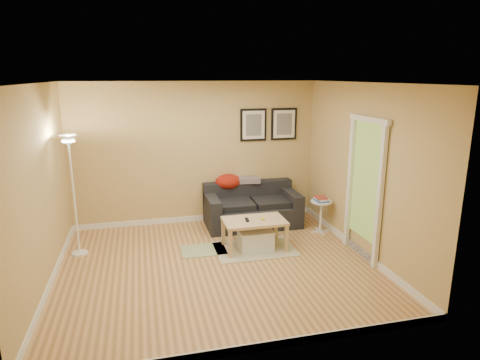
{
  "coord_description": "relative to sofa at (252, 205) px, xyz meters",
  "views": [
    {
      "loc": [
        -0.99,
        -5.46,
        2.7
      ],
      "look_at": [
        0.55,
        0.85,
        1.05
      ],
      "focal_mm": 30.98,
      "sensor_mm": 36.0,
      "label": 1
    }
  ],
  "objects": [
    {
      "name": "book_stack",
      "position": [
        1.06,
        -0.64,
        0.24
      ],
      "size": [
        0.2,
        0.26,
        0.08
      ],
      "primitive_type": null,
      "rotation": [
        0.0,
        0.0,
        0.01
      ],
      "color": "#385CA9",
      "rests_on": "side_table"
    },
    {
      "name": "wall_front",
      "position": [
        -0.95,
        -3.53,
        0.92
      ],
      "size": [
        4.5,
        0.0,
        4.5
      ],
      "primitive_type": "plane",
      "rotation": [
        -1.57,
        0.0,
        0.0
      ],
      "color": "tan",
      "rests_on": "ground"
    },
    {
      "name": "plaid_throw",
      "position": [
        0.02,
        0.33,
        0.41
      ],
      "size": [
        0.45,
        0.32,
        0.1
      ],
      "primitive_type": null,
      "rotation": [
        0.0,
        0.0,
        -0.14
      ],
      "color": "#A67C61",
      "rests_on": "sofa"
    },
    {
      "name": "storage_bin",
      "position": [
        -0.25,
        -1.1,
        -0.21
      ],
      "size": [
        0.54,
        0.39,
        0.33
      ],
      "primitive_type": null,
      "color": "white",
      "rests_on": "ground"
    },
    {
      "name": "baseboard_right",
      "position": [
        1.29,
        -1.53,
        -0.33
      ],
      "size": [
        0.02,
        4.0,
        0.1
      ],
      "primitive_type": "cube",
      "color": "white",
      "rests_on": "ground"
    },
    {
      "name": "ceiling",
      "position": [
        -0.95,
        -1.53,
        2.23
      ],
      "size": [
        4.5,
        4.5,
        0.0
      ],
      "primitive_type": "plane",
      "rotation": [
        3.14,
        0.0,
        0.0
      ],
      "color": "white",
      "rests_on": "wall_back"
    },
    {
      "name": "area_rug",
      "position": [
        -0.25,
        -1.08,
        -0.37
      ],
      "size": [
        1.25,
        0.85,
        0.01
      ],
      "primitive_type": "cube",
      "color": "#BFBA98",
      "rests_on": "ground"
    },
    {
      "name": "tape_roll",
      "position": [
        -0.13,
        -1.09,
        0.13
      ],
      "size": [
        0.07,
        0.07,
        0.03
      ],
      "primitive_type": "cylinder",
      "color": "yellow",
      "rests_on": "coffee_table"
    },
    {
      "name": "red_throw",
      "position": [
        -0.38,
        0.32,
        0.4
      ],
      "size": [
        0.48,
        0.36,
        0.28
      ],
      "primitive_type": null,
      "color": "#AE2810",
      "rests_on": "sofa"
    },
    {
      "name": "floor_lamp",
      "position": [
        -2.95,
        -0.62,
        0.51
      ],
      "size": [
        0.24,
        0.24,
        1.87
      ],
      "primitive_type": null,
      "color": "white",
      "rests_on": "ground"
    },
    {
      "name": "framed_print_right",
      "position": [
        0.73,
        0.45,
        1.43
      ],
      "size": [
        0.5,
        0.04,
        0.6
      ],
      "primitive_type": null,
      "color": "black",
      "rests_on": "wall_back"
    },
    {
      "name": "coffee_table",
      "position": [
        -0.26,
        -1.06,
        -0.13
      ],
      "size": [
        1.07,
        0.78,
        0.49
      ],
      "primitive_type": null,
      "rotation": [
        0.0,
        0.0,
        0.2
      ],
      "color": "tan",
      "rests_on": "ground"
    },
    {
      "name": "remote_control",
      "position": [
        -0.37,
        -1.05,
        0.12
      ],
      "size": [
        0.07,
        0.16,
        0.02
      ],
      "primitive_type": "cube",
      "rotation": [
        0.0,
        0.0,
        -0.12
      ],
      "color": "black",
      "rests_on": "coffee_table"
    },
    {
      "name": "green_runner",
      "position": [
        -1.06,
        -0.94,
        -0.37
      ],
      "size": [
        0.7,
        0.5,
        0.01
      ],
      "primitive_type": "cube",
      "color": "#668C4C",
      "rests_on": "ground"
    },
    {
      "name": "wall_back",
      "position": [
        -0.95,
        0.47,
        0.92
      ],
      "size": [
        4.5,
        0.0,
        4.5
      ],
      "primitive_type": "plane",
      "rotation": [
        1.57,
        0.0,
        0.0
      ],
      "color": "tan",
      "rests_on": "ground"
    },
    {
      "name": "doorway",
      "position": [
        1.25,
        -1.68,
        0.65
      ],
      "size": [
        0.12,
        1.01,
        2.13
      ],
      "primitive_type": null,
      "color": "white",
      "rests_on": "ground"
    },
    {
      "name": "baseboard_back",
      "position": [
        -0.95,
        0.46,
        -0.33
      ],
      "size": [
        4.5,
        0.02,
        0.1
      ],
      "primitive_type": "cube",
      "color": "white",
      "rests_on": "ground"
    },
    {
      "name": "baseboard_left",
      "position": [
        -3.19,
        -1.53,
        -0.33
      ],
      "size": [
        0.02,
        4.0,
        0.1
      ],
      "primitive_type": "cube",
      "color": "white",
      "rests_on": "ground"
    },
    {
      "name": "framed_print_left",
      "position": [
        0.13,
        0.45,
        1.43
      ],
      "size": [
        0.5,
        0.04,
        0.6
      ],
      "primitive_type": null,
      "color": "black",
      "rests_on": "wall_back"
    },
    {
      "name": "sofa",
      "position": [
        0.0,
        0.0,
        0.0
      ],
      "size": [
        1.7,
        0.9,
        0.75
      ],
      "primitive_type": null,
      "color": "black",
      "rests_on": "ground"
    },
    {
      "name": "side_table",
      "position": [
        1.07,
        -0.64,
        -0.09
      ],
      "size": [
        0.38,
        0.38,
        0.58
      ],
      "primitive_type": null,
      "color": "white",
      "rests_on": "ground"
    },
    {
      "name": "floor",
      "position": [
        -0.95,
        -1.53,
        -0.38
      ],
      "size": [
        4.5,
        4.5,
        0.0
      ],
      "primitive_type": "plane",
      "color": "tan",
      "rests_on": "ground"
    },
    {
      "name": "wall_right",
      "position": [
        1.3,
        -1.53,
        0.92
      ],
      "size": [
        0.0,
        4.0,
        4.0
      ],
      "primitive_type": "plane",
      "rotation": [
        1.57,
        0.0,
        -1.57
      ],
      "color": "tan",
      "rests_on": "ground"
    },
    {
      "name": "wall_left",
      "position": [
        -3.2,
        -1.53,
        0.92
      ],
      "size": [
        0.0,
        4.0,
        4.0
      ],
      "primitive_type": "plane",
      "rotation": [
        1.57,
        0.0,
        1.57
      ],
      "color": "tan",
      "rests_on": "ground"
    },
    {
      "name": "baseboard_front",
      "position": [
        -0.95,
        -3.52,
        -0.33
      ],
      "size": [
        4.5,
        0.02,
        0.1
      ],
      "primitive_type": "cube",
      "color": "white",
      "rests_on": "ground"
    }
  ]
}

